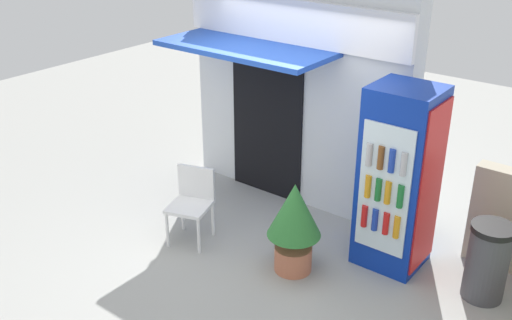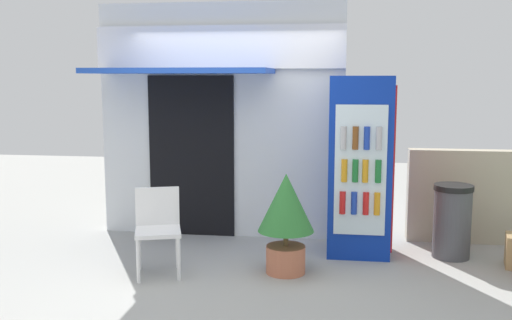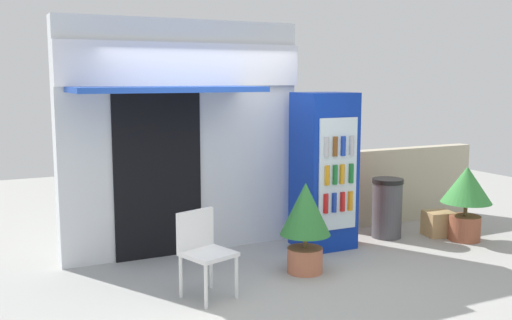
{
  "view_description": "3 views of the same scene",
  "coord_description": "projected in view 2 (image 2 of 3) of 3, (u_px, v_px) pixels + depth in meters",
  "views": [
    {
      "loc": [
        3.61,
        -4.32,
        3.72
      ],
      "look_at": [
        0.08,
        0.25,
        1.05
      ],
      "focal_mm": 41.76,
      "sensor_mm": 36.0,
      "label": 1
    },
    {
      "loc": [
        1.21,
        -5.49,
        1.96
      ],
      "look_at": [
        0.35,
        0.43,
        1.1
      ],
      "focal_mm": 40.43,
      "sensor_mm": 36.0,
      "label": 2
    },
    {
      "loc": [
        -2.54,
        -5.32,
        2.15
      ],
      "look_at": [
        0.28,
        0.48,
        1.24
      ],
      "focal_mm": 40.97,
      "sensor_mm": 36.0,
      "label": 3
    }
  ],
  "objects": [
    {
      "name": "ground",
      "position": [
        216.0,
        272.0,
        5.83
      ],
      "size": [
        16.0,
        16.0,
        0.0
      ],
      "primitive_type": "plane",
      "color": "#A3A39E"
    },
    {
      "name": "storefront_building",
      "position": [
        220.0,
        117.0,
        7.11
      ],
      "size": [
        3.0,
        1.21,
        2.85
      ],
      "color": "silver",
      "rests_on": "ground"
    },
    {
      "name": "drink_cooler",
      "position": [
        360.0,
        166.0,
        6.34
      ],
      "size": [
        0.69,
        0.68,
        1.97
      ],
      "color": "#0C2D9E",
      "rests_on": "ground"
    },
    {
      "name": "plastic_chair",
      "position": [
        158.0,
        224.0,
        5.76
      ],
      "size": [
        0.56,
        0.56,
        0.85
      ],
      "color": "white",
      "rests_on": "ground"
    },
    {
      "name": "potted_plant_near_shop",
      "position": [
        286.0,
        213.0,
        5.73
      ],
      "size": [
        0.56,
        0.56,
        1.02
      ],
      "color": "#BC6B4C",
      "rests_on": "ground"
    },
    {
      "name": "trash_bin",
      "position": [
        452.0,
        221.0,
        6.27
      ],
      "size": [
        0.42,
        0.42,
        0.81
      ],
      "color": "#47474C",
      "rests_on": "ground"
    }
  ]
}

